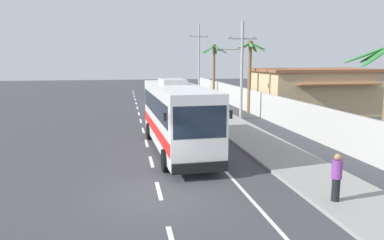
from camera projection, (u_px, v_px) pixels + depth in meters
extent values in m
plane|color=#3A3A3F|center=(160.00, 197.00, 13.55)|extent=(160.00, 160.00, 0.00)
cube|color=gray|center=(247.00, 134.00, 24.45)|extent=(3.20, 90.00, 0.14)
cube|color=white|center=(159.00, 191.00, 14.18)|extent=(0.16, 2.00, 0.01)
cube|color=white|center=(151.00, 162.00, 18.19)|extent=(0.16, 2.00, 0.01)
cube|color=white|center=(147.00, 143.00, 22.19)|extent=(0.16, 2.00, 0.01)
cube|color=white|center=(143.00, 130.00, 26.20)|extent=(0.16, 2.00, 0.01)
cube|color=white|center=(141.00, 121.00, 30.21)|extent=(0.16, 2.00, 0.01)
cube|color=white|center=(139.00, 114.00, 34.21)|extent=(0.16, 2.00, 0.01)
cube|color=white|center=(137.00, 108.00, 38.22)|extent=(0.16, 2.00, 0.01)
cube|color=white|center=(136.00, 103.00, 42.23)|extent=(0.16, 2.00, 0.01)
cube|color=white|center=(135.00, 100.00, 46.23)|extent=(0.16, 2.00, 0.01)
cube|color=white|center=(134.00, 96.00, 50.24)|extent=(0.16, 2.00, 0.01)
cube|color=white|center=(134.00, 94.00, 54.25)|extent=(0.16, 2.00, 0.01)
cube|color=white|center=(133.00, 91.00, 58.25)|extent=(0.16, 2.00, 0.01)
cube|color=white|center=(183.00, 124.00, 28.68)|extent=(0.14, 70.00, 0.01)
cube|color=#B2B2AD|center=(276.00, 110.00, 28.83)|extent=(0.24, 60.00, 2.21)
cube|color=silver|center=(177.00, 115.00, 20.20)|extent=(2.92, 10.88, 3.26)
cube|color=#192333|center=(176.00, 104.00, 20.30)|extent=(2.91, 10.02, 1.04)
cube|color=#192333|center=(200.00, 122.00, 14.97)|extent=(2.28, 0.19, 1.37)
cube|color=red|center=(177.00, 128.00, 20.33)|extent=(2.94, 10.67, 0.59)
cube|color=black|center=(200.00, 168.00, 15.20)|extent=(2.43, 0.26, 0.44)
cube|color=#B7B7B7|center=(172.00, 82.00, 21.21)|extent=(1.46, 2.43, 0.28)
cube|color=black|center=(231.00, 114.00, 15.44)|extent=(0.12, 0.08, 0.36)
cube|color=black|center=(165.00, 117.00, 14.82)|extent=(0.12, 0.08, 0.36)
cylinder|color=black|center=(217.00, 157.00, 17.08)|extent=(0.36, 1.05, 1.04)
cylinder|color=black|center=(166.00, 160.00, 16.56)|extent=(0.36, 1.05, 1.04)
cylinder|color=black|center=(186.00, 129.00, 23.83)|extent=(0.36, 1.05, 1.04)
cylinder|color=black|center=(149.00, 131.00, 23.30)|extent=(0.36, 1.05, 1.04)
cylinder|color=black|center=(195.00, 119.00, 29.26)|extent=(0.13, 0.60, 0.60)
cylinder|color=black|center=(192.00, 117.00, 30.60)|extent=(0.15, 0.61, 0.60)
cube|color=gold|center=(194.00, 115.00, 29.84)|extent=(0.30, 1.11, 0.36)
cube|color=black|center=(193.00, 112.00, 30.10)|extent=(0.27, 0.61, 0.12)
cylinder|color=gray|center=(194.00, 115.00, 29.33)|extent=(0.08, 0.32, 0.67)
cylinder|color=black|center=(194.00, 110.00, 29.36)|extent=(0.56, 0.07, 0.04)
sphere|color=#EAEACC|center=(195.00, 112.00, 29.26)|extent=(0.14, 0.14, 0.14)
cylinder|color=#2D7A47|center=(193.00, 109.00, 30.01)|extent=(0.32, 0.32, 0.59)
sphere|color=blue|center=(193.00, 104.00, 29.94)|extent=(0.26, 0.26, 0.26)
cylinder|color=black|center=(336.00, 190.00, 12.75)|extent=(0.28, 0.28, 0.83)
cylinder|color=#75388E|center=(337.00, 169.00, 12.63)|extent=(0.36, 0.36, 0.65)
sphere|color=#9E704C|center=(338.00, 157.00, 12.56)|extent=(0.25, 0.25, 0.25)
cylinder|color=#9E9E99|center=(242.00, 71.00, 30.65)|extent=(0.24, 0.24, 8.18)
cube|color=#9E9E99|center=(242.00, 39.00, 30.21)|extent=(2.57, 0.12, 0.12)
cylinder|color=#4C4742|center=(231.00, 37.00, 30.00)|extent=(0.08, 0.08, 0.16)
cylinder|color=#4C4742|center=(254.00, 37.00, 30.37)|extent=(0.08, 0.08, 0.16)
cylinder|color=#9E9E99|center=(231.00, 49.00, 30.18)|extent=(1.96, 0.09, 0.09)
cube|color=#4C4C51|center=(220.00, 50.00, 30.01)|extent=(0.44, 0.24, 0.14)
cylinder|color=#9E9E99|center=(199.00, 61.00, 48.90)|extent=(0.24, 0.24, 9.63)
cube|color=#9E9E99|center=(199.00, 37.00, 48.37)|extent=(2.59, 0.12, 0.12)
cylinder|color=#4C4742|center=(191.00, 36.00, 48.16)|extent=(0.08, 0.08, 0.16)
cylinder|color=#4C4742|center=(207.00, 36.00, 48.53)|extent=(0.08, 0.08, 0.16)
ellipsoid|color=#28702D|center=(375.00, 54.00, 17.52)|extent=(0.53, 2.10, 0.93)
ellipsoid|color=#28702D|center=(367.00, 54.00, 16.80)|extent=(2.03, 1.20, 0.94)
ellipsoid|color=#28702D|center=(377.00, 56.00, 16.14)|extent=(2.03, 0.88, 1.10)
cylinder|color=brown|center=(214.00, 73.00, 46.14)|extent=(0.33, 0.33, 6.63)
ellipsoid|color=#28702D|center=(221.00, 50.00, 45.80)|extent=(1.78, 0.36, 1.04)
ellipsoid|color=#28702D|center=(215.00, 50.00, 46.47)|extent=(1.02, 1.76, 1.09)
ellipsoid|color=#28702D|center=(208.00, 50.00, 46.08)|extent=(1.59, 1.45, 1.02)
ellipsoid|color=#28702D|center=(209.00, 50.00, 45.16)|extent=(1.73, 1.09, 1.10)
ellipsoid|color=#28702D|center=(218.00, 48.00, 44.78)|extent=(0.85, 1.94, 0.68)
sphere|color=brown|center=(214.00, 46.00, 45.58)|extent=(0.56, 0.56, 0.56)
cylinder|color=brown|center=(249.00, 79.00, 34.32)|extent=(0.33, 0.33, 6.49)
ellipsoid|color=#3D893D|center=(258.00, 46.00, 33.97)|extent=(1.58, 0.39, 0.77)
ellipsoid|color=#3D893D|center=(253.00, 48.00, 34.42)|extent=(1.30, 1.32, 0.93)
ellipsoid|color=#3D893D|center=(245.00, 46.00, 34.50)|extent=(0.79, 1.64, 0.68)
ellipsoid|color=#3D893D|center=(242.00, 46.00, 33.91)|extent=(1.61, 0.82, 0.76)
ellipsoid|color=#3D893D|center=(244.00, 45.00, 33.33)|extent=(1.61, 1.06, 0.60)
ellipsoid|color=#3D893D|center=(251.00, 45.00, 33.02)|extent=(0.75, 1.67, 0.56)
ellipsoid|color=#3D893D|center=(257.00, 47.00, 33.49)|extent=(1.37, 1.23, 0.94)
sphere|color=brown|center=(250.00, 43.00, 33.77)|extent=(0.56, 0.56, 0.56)
cube|color=tan|center=(315.00, 92.00, 34.75)|extent=(10.82, 7.06, 3.96)
cube|color=brown|center=(317.00, 70.00, 34.40)|extent=(11.47, 7.49, 0.24)
cube|color=brown|center=(339.00, 84.00, 30.82)|extent=(7.58, 0.80, 0.10)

